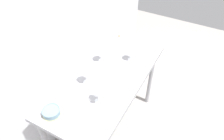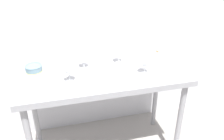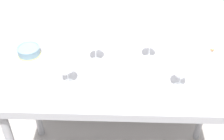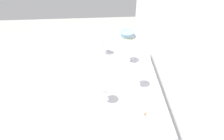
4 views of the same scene
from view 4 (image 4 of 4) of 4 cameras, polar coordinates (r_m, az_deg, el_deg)
The scene contains 11 objects.
ground_plane at distance 2.57m, azimuth 0.80°, elevation -16.21°, with size 6.00×6.00×0.00m, color gray.
back_wall at distance 1.81m, azimuth 17.07°, elevation 10.53°, with size 3.80×0.04×2.60m, color silver.
steel_counter at distance 1.99m, azimuth 0.82°, elevation -2.57°, with size 1.40×0.65×0.90m.
wine_glass_far_left at distance 1.98m, azimuth 3.82°, elevation 5.48°, with size 0.09×0.09×0.18m.
wine_glass_near_left at distance 2.09m, azimuth -2.26°, elevation 7.05°, with size 0.09×0.09×0.16m.
wine_glass_far_right at distance 1.72m, azimuth 6.29°, elevation -0.25°, with size 0.09×0.09×0.17m.
wine_glass_near_right at distance 1.59m, azimuth -1.90°, elevation -4.41°, with size 0.09×0.09×0.16m.
tasting_sheet_upper at distance 1.91m, azimuth 1.96°, elevation -0.36°, with size 0.18×0.26×0.00m, color white.
tasting_sheet_lower at distance 2.19m, azimuth 3.35°, elevation 4.99°, with size 0.15×0.28×0.00m, color white.
tasting_bowl at distance 2.40m, azimuth 3.78°, elevation 8.90°, with size 0.14×0.14×0.06m.
decanter_funnel at distance 1.52m, azimuth 8.04°, elevation -11.56°, with size 0.11×0.11×0.13m.
Camera 4 is at (1.52, -0.13, 2.08)m, focal length 36.91 mm.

